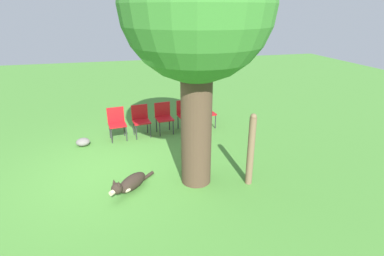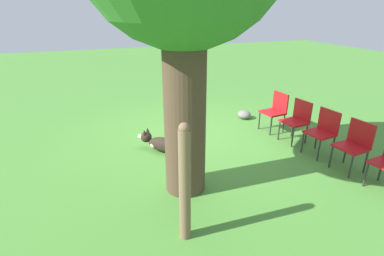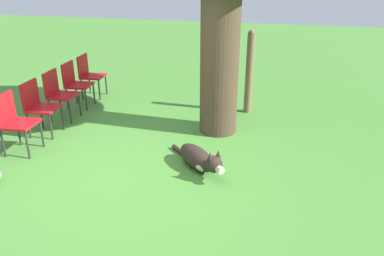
% 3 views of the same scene
% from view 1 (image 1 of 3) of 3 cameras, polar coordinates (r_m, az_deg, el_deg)
% --- Properties ---
extents(ground_plane, '(30.00, 30.00, 0.00)m').
position_cam_1_polar(ground_plane, '(6.63, -13.87, -8.17)').
color(ground_plane, '#478433').
extents(oak_tree, '(2.57, 2.57, 4.60)m').
position_cam_1_polar(oak_tree, '(5.24, 0.96, 21.50)').
color(oak_tree, '#4C3828').
rests_on(oak_tree, ground_plane).
extents(dog, '(0.92, 0.90, 0.40)m').
position_cam_1_polar(dog, '(5.90, -11.77, -10.31)').
color(dog, '#2D231C').
rests_on(dog, ground_plane).
extents(fence_post, '(0.13, 0.13, 1.46)m').
position_cam_1_polar(fence_post, '(5.84, 11.15, -4.04)').
color(fence_post, brown).
rests_on(fence_post, ground_plane).
extents(red_chair_0, '(0.47, 0.49, 0.84)m').
position_cam_1_polar(red_chair_0, '(8.11, -14.15, 1.24)').
color(red_chair_0, '#B21419').
rests_on(red_chair_0, ground_plane).
extents(red_chair_1, '(0.47, 0.49, 0.84)m').
position_cam_1_polar(red_chair_1, '(8.19, -9.74, 1.81)').
color(red_chair_1, '#B21419').
rests_on(red_chair_1, ground_plane).
extents(red_chair_2, '(0.47, 0.49, 0.84)m').
position_cam_1_polar(red_chair_2, '(8.32, -5.43, 2.36)').
color(red_chair_2, '#B21419').
rests_on(red_chair_2, ground_plane).
extents(red_chair_3, '(0.47, 0.49, 0.84)m').
position_cam_1_polar(red_chair_3, '(8.50, -1.28, 2.87)').
color(red_chair_3, '#B21419').
rests_on(red_chair_3, ground_plane).
extents(red_chair_4, '(0.47, 0.49, 0.84)m').
position_cam_1_polar(red_chair_4, '(8.72, 2.68, 3.35)').
color(red_chair_4, '#B21419').
rests_on(red_chair_4, ground_plane).
extents(garden_rock, '(0.31, 0.34, 0.20)m').
position_cam_1_polar(garden_rock, '(8.08, -20.05, -2.53)').
color(garden_rock, slate).
rests_on(garden_rock, ground_plane).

